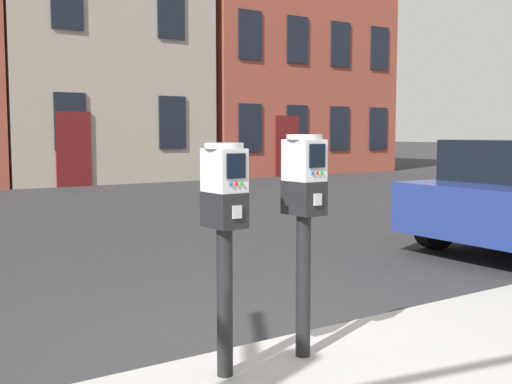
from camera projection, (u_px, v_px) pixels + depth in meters
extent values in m
plane|color=#28282B|center=(272.00, 373.00, 4.00)|extent=(160.00, 160.00, 0.00)
cylinder|color=black|center=(225.00, 302.00, 3.55)|extent=(0.09, 0.09, 0.85)
cube|color=black|center=(224.00, 210.00, 3.51)|extent=(0.18, 0.24, 0.20)
cube|color=#A5A8AD|center=(237.00, 212.00, 3.40)|extent=(0.06, 0.01, 0.07)
cube|color=#B7BABF|center=(224.00, 170.00, 3.49)|extent=(0.18, 0.23, 0.24)
cube|color=black|center=(236.00, 166.00, 3.39)|extent=(0.12, 0.01, 0.13)
cylinder|color=blue|center=(231.00, 184.00, 3.37)|extent=(0.02, 0.01, 0.02)
cylinder|color=red|center=(236.00, 184.00, 3.40)|extent=(0.02, 0.01, 0.02)
cylinder|color=green|center=(242.00, 184.00, 3.42)|extent=(0.02, 0.01, 0.02)
cylinder|color=#B7BABF|center=(224.00, 146.00, 3.47)|extent=(0.22, 0.22, 0.03)
cylinder|color=black|center=(303.00, 286.00, 3.87)|extent=(0.09, 0.09, 0.88)
cube|color=black|center=(304.00, 198.00, 3.82)|extent=(0.18, 0.24, 0.20)
cube|color=#A5A8AD|center=(318.00, 199.00, 3.72)|extent=(0.06, 0.01, 0.07)
cube|color=#B7BABF|center=(304.00, 160.00, 3.80)|extent=(0.18, 0.23, 0.25)
cube|color=black|center=(317.00, 156.00, 3.70)|extent=(0.12, 0.01, 0.14)
cylinder|color=blue|center=(313.00, 173.00, 3.69)|extent=(0.02, 0.01, 0.02)
cylinder|color=red|center=(317.00, 173.00, 3.71)|extent=(0.02, 0.01, 0.02)
cylinder|color=green|center=(322.00, 173.00, 3.73)|extent=(0.02, 0.01, 0.02)
cylinder|color=#B7BABF|center=(304.00, 137.00, 3.79)|extent=(0.22, 0.22, 0.03)
cylinder|color=black|center=(436.00, 224.00, 8.29)|extent=(0.65, 0.24, 0.64)
cube|color=#9E9384|center=(82.00, 28.00, 20.99)|extent=(6.34, 6.58, 9.95)
cube|color=black|center=(70.00, 121.00, 17.67)|extent=(0.90, 0.06, 1.60)
cube|color=black|center=(172.00, 122.00, 19.46)|extent=(0.90, 0.06, 1.60)
cube|color=black|center=(171.00, 12.00, 19.15)|extent=(0.90, 0.06, 1.60)
cube|color=#591414|center=(74.00, 149.00, 17.78)|extent=(1.00, 0.07, 2.10)
cube|color=brown|center=(272.00, 55.00, 24.88)|extent=(7.92, 5.76, 9.12)
cube|color=black|center=(250.00, 128.00, 21.09)|extent=(0.90, 0.06, 1.60)
cube|color=black|center=(297.00, 128.00, 22.20)|extent=(0.90, 0.06, 1.60)
cube|color=black|center=(340.00, 128.00, 23.32)|extent=(0.90, 0.06, 1.60)
cube|color=black|center=(378.00, 129.00, 24.44)|extent=(0.90, 0.06, 1.60)
cube|color=black|center=(250.00, 35.00, 20.81)|extent=(0.90, 0.06, 1.60)
cube|color=black|center=(298.00, 40.00, 21.92)|extent=(0.90, 0.06, 1.60)
cube|color=black|center=(341.00, 44.00, 23.04)|extent=(0.90, 0.06, 1.60)
cube|color=black|center=(380.00, 48.00, 24.16)|extent=(0.90, 0.06, 1.60)
cube|color=#591414|center=(287.00, 146.00, 22.02)|extent=(1.00, 0.07, 2.10)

